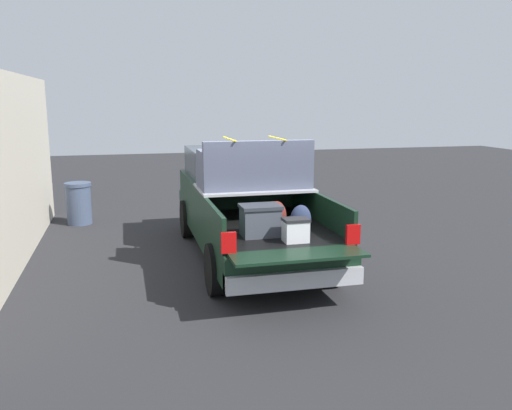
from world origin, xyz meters
The scene contains 4 objects.
ground_plane centered at (0.00, 0.00, 0.00)m, with size 40.00×40.00×0.00m, color #262628.
pickup_truck centered at (0.37, 0.00, 0.97)m, with size 6.05×2.06×2.23m.
building_facade centered at (0.44, 4.10, 1.66)m, with size 8.56×0.36×3.33m, color beige.
trash_can centered at (3.56, 3.22, 0.50)m, with size 0.60×0.60×0.98m.
Camera 1 is at (-9.18, 2.17, 2.86)m, focal length 37.10 mm.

